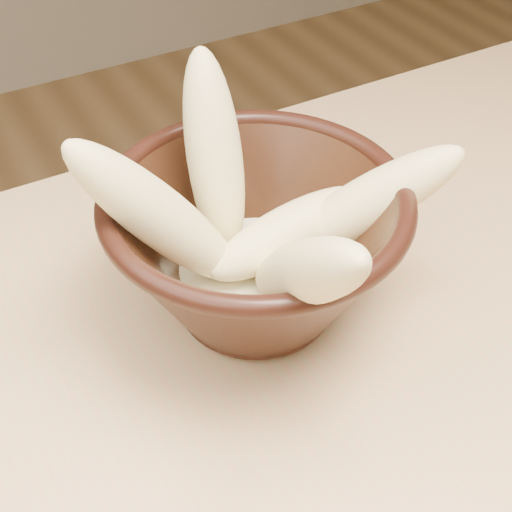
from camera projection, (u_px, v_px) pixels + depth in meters
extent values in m
cylinder|color=black|center=(256.00, 305.00, 0.57)|extent=(0.10, 0.10, 0.01)
cylinder|color=black|center=(256.00, 285.00, 0.55)|extent=(0.09, 0.09, 0.01)
torus|color=black|center=(256.00, 198.00, 0.49)|extent=(0.22, 0.22, 0.01)
cylinder|color=beige|center=(256.00, 275.00, 0.54)|extent=(0.13, 0.13, 0.02)
ellipsoid|color=#EADC8A|center=(215.00, 157.00, 0.52)|extent=(0.06, 0.10, 0.16)
ellipsoid|color=#EADC8A|center=(160.00, 217.00, 0.48)|extent=(0.14, 0.07, 0.16)
ellipsoid|color=#EADC8A|center=(366.00, 205.00, 0.52)|extent=(0.15, 0.11, 0.13)
ellipsoid|color=#EADC8A|center=(290.00, 232.00, 0.53)|extent=(0.15, 0.06, 0.05)
ellipsoid|color=#EADC8A|center=(304.00, 273.00, 0.44)|extent=(0.07, 0.17, 0.16)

